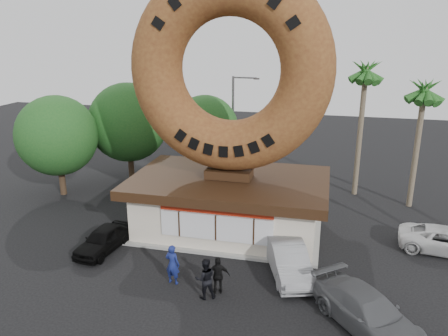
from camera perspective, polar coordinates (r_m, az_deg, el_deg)
name	(u,v)px	position (r m, az deg, el deg)	size (l,w,h in m)	color
ground	(200,284)	(21.15, -3.13, -14.92)	(90.00, 90.00, 0.00)	black
donut_shop	(229,202)	(25.49, 0.66, -4.51)	(11.20, 7.20, 3.80)	silver
giant_donut	(230,70)	(23.73, 0.73, 12.66)	(11.04, 11.04, 2.81)	brown
tree_west	(128,122)	(34.14, -12.39, 5.83)	(6.00, 6.00, 7.65)	#473321
tree_mid	(205,129)	(34.15, -2.49, 5.16)	(5.20, 5.20, 6.63)	#473321
tree_far	(57,136)	(32.58, -20.97, 3.96)	(5.60, 5.60, 7.14)	#473321
palm_near	(365,76)	(31.26, 17.99, 11.35)	(2.60, 2.60, 9.75)	#726651
palm_far	(424,95)	(30.34, 24.66, 8.67)	(2.60, 2.60, 8.75)	#726651
street_lamp	(235,122)	(34.49, 1.41, 6.08)	(2.11, 0.20, 8.00)	#59595E
person_left	(173,264)	(20.87, -6.74, -12.38)	(0.71, 0.47, 1.95)	navy
person_center	(205,279)	(19.75, -2.47, -14.24)	(0.92, 0.72, 1.90)	black
person_right	(218,275)	(20.07, -0.75, -13.85)	(1.04, 0.43, 1.77)	black
car_black	(103,239)	(24.53, -15.49, -8.97)	(1.55, 3.85, 1.31)	black
car_silver	(288,260)	(21.75, 8.42, -11.75)	(1.63, 4.68, 1.54)	gray
car_grey	(368,312)	(18.96, 18.26, -17.42)	(2.10, 5.17, 1.50)	#5D5F62
car_white	(447,241)	(26.32, 27.06, -8.43)	(2.22, 4.82, 1.34)	silver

